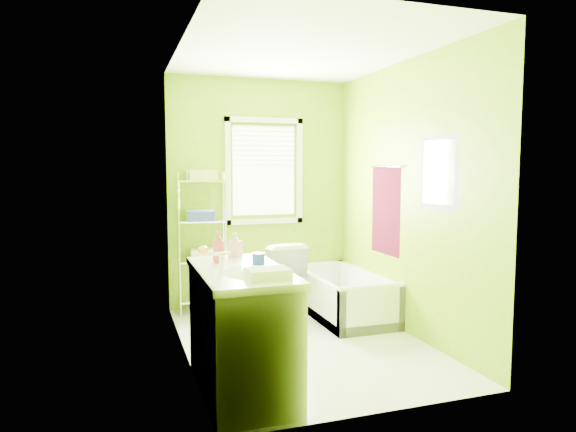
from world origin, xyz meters
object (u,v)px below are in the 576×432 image
object	(u,v)px
toilet	(277,275)
vanity	(242,326)
bathtub	(342,301)
wire_shelf_unit	(203,226)

from	to	relation	value
toilet	vanity	xyz separation A→B (m)	(-0.87, -1.96, 0.08)
bathtub	vanity	xyz separation A→B (m)	(-1.46, -1.51, 0.32)
vanity	wire_shelf_unit	size ratio (longest dim) A/B	0.75
vanity	toilet	bearing A→B (deg)	66.13
bathtub	toilet	size ratio (longest dim) A/B	1.93
bathtub	wire_shelf_unit	world-z (taller)	wire_shelf_unit
toilet	wire_shelf_unit	size ratio (longest dim) A/B	0.50
bathtub	wire_shelf_unit	xyz separation A→B (m)	(-1.39, 0.60, 0.80)
toilet	wire_shelf_unit	world-z (taller)	wire_shelf_unit
bathtub	vanity	bearing A→B (deg)	-134.11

